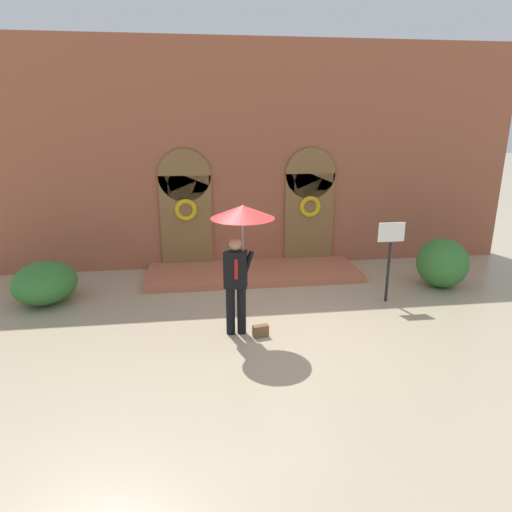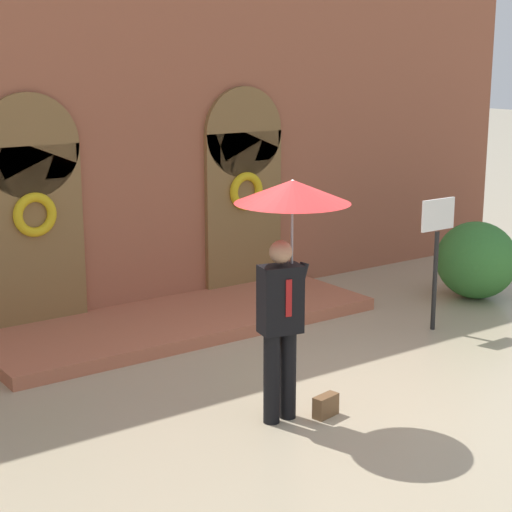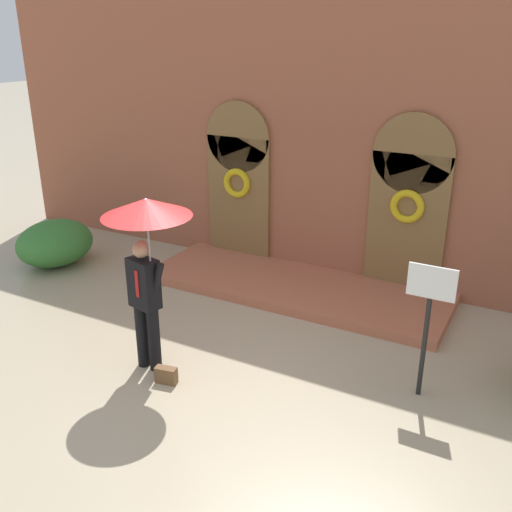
% 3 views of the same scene
% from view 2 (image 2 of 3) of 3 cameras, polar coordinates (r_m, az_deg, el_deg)
% --- Properties ---
extents(ground_plane, '(80.00, 80.00, 0.00)m').
position_cam_2_polar(ground_plane, '(8.98, 5.11, -9.64)').
color(ground_plane, tan).
extents(building_facade, '(14.00, 2.30, 5.60)m').
position_cam_2_polar(building_facade, '(11.75, -8.04, 9.22)').
color(building_facade, '#9E563D').
rests_on(building_facade, ground).
extents(person_with_umbrella, '(1.10, 1.10, 2.36)m').
position_cam_2_polar(person_with_umbrella, '(8.01, 2.23, 1.91)').
color(person_with_umbrella, black).
rests_on(person_with_umbrella, ground).
extents(handbag, '(0.30, 0.17, 0.22)m').
position_cam_2_polar(handbag, '(8.59, 4.67, -9.92)').
color(handbag, brown).
rests_on(handbag, ground).
extents(sign_post, '(0.56, 0.06, 1.72)m').
position_cam_2_polar(sign_post, '(11.10, 11.96, 0.91)').
color(sign_post, black).
rests_on(sign_post, ground).
extents(shrub_right, '(1.14, 1.19, 1.13)m').
position_cam_2_polar(shrub_right, '(12.87, 14.48, -0.26)').
color(shrub_right, '#387A33').
rests_on(shrub_right, ground).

